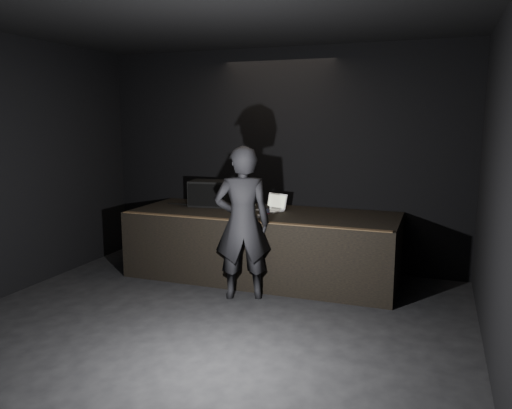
{
  "coord_description": "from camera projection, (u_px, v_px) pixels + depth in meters",
  "views": [
    {
      "loc": [
        2.44,
        -4.23,
        2.38
      ],
      "look_at": [
        0.05,
        2.3,
        1.19
      ],
      "focal_mm": 35.0,
      "sensor_mm": 36.0,
      "label": 1
    }
  ],
  "objects": [
    {
      "name": "ground",
      "position": [
        175.0,
        353.0,
        5.14
      ],
      "size": [
        7.0,
        7.0,
        0.0
      ],
      "primitive_type": "plane",
      "color": "black",
      "rests_on": "ground"
    },
    {
      "name": "room_walls",
      "position": [
        169.0,
        157.0,
        4.8
      ],
      "size": [
        6.1,
        7.1,
        3.52
      ],
      "color": "black",
      "rests_on": "ground"
    },
    {
      "name": "stage_riser",
      "position": [
        263.0,
        245.0,
        7.58
      ],
      "size": [
        4.0,
        1.5,
        1.0
      ],
      "primitive_type": "cube",
      "color": "black",
      "rests_on": "ground"
    },
    {
      "name": "riser_lip",
      "position": [
        246.0,
        221.0,
        6.84
      ],
      "size": [
        3.92,
        0.1,
        0.01
      ],
      "primitive_type": "cube",
      "color": "brown",
      "rests_on": "stage_riser"
    },
    {
      "name": "stage_monitor",
      "position": [
        210.0,
        193.0,
        8.04
      ],
      "size": [
        0.67,
        0.53,
        0.41
      ],
      "rotation": [
        0.0,
        0.0,
        0.14
      ],
      "color": "black",
      "rests_on": "stage_riser"
    },
    {
      "name": "cable",
      "position": [
        191.0,
        205.0,
        8.09
      ],
      "size": [
        0.89,
        0.07,
        0.02
      ],
      "primitive_type": "cylinder",
      "rotation": [
        0.0,
        1.57,
        -0.06
      ],
      "color": "black",
      "rests_on": "stage_riser"
    },
    {
      "name": "laptop",
      "position": [
        273.0,
        206.0,
        7.67
      ],
      "size": [
        0.46,
        0.44,
        0.25
      ],
      "rotation": [
        0.0,
        0.0,
        -0.39
      ],
      "color": "white",
      "rests_on": "stage_riser"
    },
    {
      "name": "beer_can",
      "position": [
        267.0,
        211.0,
        7.19
      ],
      "size": [
        0.06,
        0.06,
        0.15
      ],
      "color": "silver",
      "rests_on": "stage_riser"
    },
    {
      "name": "plastic_cup",
      "position": [
        258.0,
        208.0,
        7.59
      ],
      "size": [
        0.09,
        0.09,
        0.11
      ],
      "primitive_type": "cylinder",
      "color": "white",
      "rests_on": "stage_riser"
    },
    {
      "name": "wii_remote",
      "position": [
        259.0,
        216.0,
        7.15
      ],
      "size": [
        0.08,
        0.15,
        0.03
      ],
      "primitive_type": "cube",
      "rotation": [
        0.0,
        0.0,
        0.34
      ],
      "color": "silver",
      "rests_on": "stage_riser"
    },
    {
      "name": "person",
      "position": [
        242.0,
        223.0,
        6.6
      ],
      "size": [
        0.88,
        0.75,
        2.05
      ],
      "primitive_type": "imported",
      "rotation": [
        0.0,
        0.0,
        3.55
      ],
      "color": "black",
      "rests_on": "ground"
    }
  ]
}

